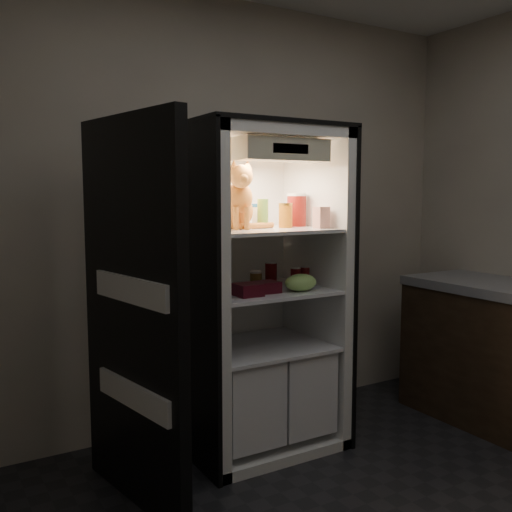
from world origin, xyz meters
The scene contains 16 objects.
room_shell centered at (0.00, 0.00, 1.62)m, with size 3.60×3.60×3.60m.
refrigerator centered at (0.00, 1.38, 0.79)m, with size 0.90×0.72×1.88m.
fridge_door centered at (-0.84, 1.10, 0.91)m, with size 0.21×0.87×1.85m.
tabby_cat centered at (-0.13, 1.36, 1.43)m, with size 0.32×0.38×0.39m.
parmesan_shaker centered at (0.02, 1.33, 1.37)m, with size 0.06×0.06×0.17m.
mayo_tub centered at (0.06, 1.44, 1.36)m, with size 0.10×0.10×0.14m.
salsa_jar centered at (0.16, 1.30, 1.36)m, with size 0.08×0.08×0.14m.
pepper_jar centered at (0.29, 1.38, 1.39)m, with size 0.12×0.12×0.20m.
cream_carton centered at (0.30, 1.15, 1.35)m, with size 0.07×0.07×0.12m, color white.
soda_can_a centered at (0.14, 1.43, 1.01)m, with size 0.07×0.07×0.13m.
soda_can_b centered at (0.30, 1.31, 0.99)m, with size 0.06×0.06×0.11m.
soda_can_c centered at (0.22, 1.29, 1.00)m, with size 0.06×0.06×0.11m.
condiment_jar centered at (-0.01, 1.37, 0.99)m, with size 0.07×0.07×0.10m.
grape_bag centered at (0.16, 1.14, 0.99)m, with size 0.19×0.14×0.10m, color #7DB856.
berry_box_left centered at (-0.18, 1.16, 0.97)m, with size 0.13×0.13×0.07m, color #4E0D1B.
berry_box_right centered at (-0.03, 1.20, 0.97)m, with size 0.12×0.12×0.06m, color #4E0D1B.
Camera 1 is at (-1.68, -1.46, 1.49)m, focal length 40.00 mm.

